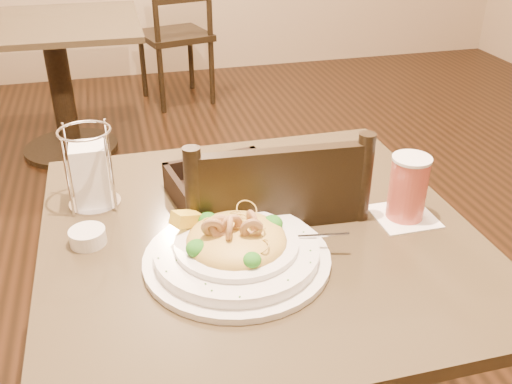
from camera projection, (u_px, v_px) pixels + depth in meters
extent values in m
cylinder|color=black|center=(258.00, 354.00, 1.39)|extent=(0.12, 0.12, 0.67)
cube|color=brown|center=(258.00, 235.00, 1.22)|extent=(0.90, 0.90, 0.03)
cylinder|color=black|center=(72.00, 148.00, 3.27)|extent=(0.52, 0.52, 0.03)
cylinder|color=black|center=(61.00, 89.00, 3.10)|extent=(0.12, 0.12, 0.67)
cube|color=brown|center=(50.00, 24.00, 2.93)|extent=(0.91, 0.91, 0.03)
cube|color=black|center=(262.00, 278.00, 1.52)|extent=(0.45, 0.45, 0.04)
cylinder|color=black|center=(306.00, 296.00, 1.82)|extent=(0.04, 0.04, 0.43)
cylinder|color=black|center=(193.00, 310.00, 1.76)|extent=(0.04, 0.04, 0.43)
cylinder|color=black|center=(342.00, 383.00, 1.51)|extent=(0.04, 0.04, 0.43)
cylinder|color=black|center=(358.00, 229.00, 1.27)|extent=(0.04, 0.04, 0.46)
cylinder|color=black|center=(197.00, 246.00, 1.21)|extent=(0.04, 0.04, 0.46)
cube|color=black|center=(281.00, 197.00, 1.19)|extent=(0.36, 0.05, 0.22)
cube|color=black|center=(175.00, 35.00, 3.79)|extent=(0.51, 0.51, 0.04)
cylinder|color=black|center=(191.00, 60.00, 4.12)|extent=(0.04, 0.04, 0.43)
cylinder|color=black|center=(143.00, 67.00, 3.97)|extent=(0.04, 0.04, 0.43)
cylinder|color=black|center=(212.00, 73.00, 3.85)|extent=(0.04, 0.04, 0.43)
cylinder|color=black|center=(161.00, 81.00, 3.69)|extent=(0.04, 0.04, 0.43)
cylinder|color=black|center=(155.00, 4.00, 3.46)|extent=(0.04, 0.04, 0.46)
cylinder|color=white|center=(237.00, 258.00, 1.11)|extent=(0.37, 0.37, 0.01)
cylinder|color=white|center=(237.00, 251.00, 1.10)|extent=(0.32, 0.32, 0.02)
cylinder|color=white|center=(237.00, 243.00, 1.09)|extent=(0.24, 0.24, 0.01)
ellipsoid|color=gold|center=(237.00, 240.00, 1.09)|extent=(0.19, 0.19, 0.07)
cube|color=gold|center=(186.00, 219.00, 1.13)|extent=(0.07, 0.06, 0.05)
cube|color=silver|center=(314.00, 236.00, 1.12)|extent=(0.13, 0.04, 0.01)
cube|color=silver|center=(278.00, 239.00, 1.10)|extent=(0.04, 0.03, 0.00)
torus|color=gold|center=(247.00, 209.00, 1.14)|extent=(0.05, 0.04, 0.03)
torus|color=gold|center=(216.00, 236.00, 1.09)|extent=(0.07, 0.06, 0.03)
torus|color=gold|center=(237.00, 225.00, 1.08)|extent=(0.04, 0.04, 0.02)
torus|color=gold|center=(262.00, 247.00, 1.03)|extent=(0.04, 0.04, 0.03)
torus|color=gold|center=(257.00, 232.00, 1.06)|extent=(0.05, 0.04, 0.04)
torus|color=gold|center=(261.00, 222.00, 1.13)|extent=(0.04, 0.04, 0.02)
torus|color=gold|center=(228.00, 234.00, 1.08)|extent=(0.05, 0.05, 0.01)
torus|color=gold|center=(222.00, 230.00, 1.09)|extent=(0.03, 0.04, 0.03)
torus|color=gold|center=(259.00, 237.00, 1.07)|extent=(0.06, 0.05, 0.02)
torus|color=gold|center=(266.00, 223.00, 1.11)|extent=(0.04, 0.04, 0.03)
torus|color=gold|center=(226.00, 226.00, 1.10)|extent=(0.06, 0.05, 0.04)
torus|color=gold|center=(243.00, 230.00, 1.09)|extent=(0.03, 0.03, 0.01)
torus|color=gold|center=(242.00, 248.00, 1.05)|extent=(0.07, 0.07, 0.03)
torus|color=gold|center=(252.00, 222.00, 1.09)|extent=(0.04, 0.05, 0.03)
torus|color=gold|center=(213.00, 228.00, 1.11)|extent=(0.07, 0.07, 0.03)
torus|color=gold|center=(240.00, 223.00, 1.08)|extent=(0.06, 0.05, 0.03)
torus|color=gold|center=(237.00, 228.00, 1.09)|extent=(0.04, 0.04, 0.01)
torus|color=gold|center=(219.00, 232.00, 1.10)|extent=(0.07, 0.06, 0.04)
torus|color=gold|center=(208.00, 227.00, 1.09)|extent=(0.05, 0.05, 0.02)
torus|color=gold|center=(234.00, 219.00, 1.11)|extent=(0.04, 0.04, 0.03)
torus|color=tan|center=(213.00, 228.00, 1.05)|extent=(0.05, 0.04, 0.05)
torus|color=tan|center=(221.00, 227.00, 1.05)|extent=(0.05, 0.03, 0.05)
torus|color=tan|center=(231.00, 225.00, 1.05)|extent=(0.05, 0.03, 0.05)
torus|color=tan|center=(251.00, 229.00, 1.04)|extent=(0.05, 0.03, 0.05)
torus|color=tan|center=(253.00, 222.00, 1.06)|extent=(0.03, 0.05, 0.05)
torus|color=tan|center=(229.00, 229.00, 1.04)|extent=(0.03, 0.05, 0.05)
ellipsoid|color=#1B6216|center=(272.00, 223.00, 1.12)|extent=(0.04, 0.04, 0.03)
ellipsoid|color=#1B6216|center=(208.00, 220.00, 1.14)|extent=(0.04, 0.04, 0.03)
ellipsoid|color=#1B6216|center=(197.00, 248.00, 1.05)|extent=(0.04, 0.04, 0.03)
ellipsoid|color=#1B6216|center=(251.00, 260.00, 1.02)|extent=(0.04, 0.04, 0.03)
cube|color=#266619|center=(177.00, 260.00, 1.05)|extent=(0.00, 0.00, 0.00)
cube|color=#266619|center=(166.00, 271.00, 1.02)|extent=(0.00, 0.00, 0.00)
cube|color=#266619|center=(264.00, 211.00, 1.21)|extent=(0.00, 0.00, 0.00)
cube|color=#266619|center=(310.00, 250.00, 1.08)|extent=(0.00, 0.00, 0.00)
cube|color=#266619|center=(310.00, 262.00, 1.05)|extent=(0.00, 0.00, 0.00)
cube|color=#266619|center=(158.00, 258.00, 1.06)|extent=(0.00, 0.00, 0.00)
cube|color=#266619|center=(274.00, 213.00, 1.20)|extent=(0.00, 0.00, 0.00)
cube|color=#266619|center=(206.00, 284.00, 0.99)|extent=(0.00, 0.00, 0.00)
cube|color=#266619|center=(212.00, 290.00, 0.98)|extent=(0.00, 0.00, 0.00)
cube|color=#266619|center=(288.00, 280.00, 1.00)|extent=(0.00, 0.00, 0.00)
cube|color=#266619|center=(304.00, 232.00, 1.14)|extent=(0.00, 0.00, 0.00)
cube|color=#266619|center=(253.00, 213.00, 1.20)|extent=(0.00, 0.00, 0.00)
cube|color=#266619|center=(200.00, 219.00, 1.18)|extent=(0.00, 0.00, 0.00)
cube|color=#266619|center=(240.00, 297.00, 0.96)|extent=(0.00, 0.00, 0.00)
cube|color=white|center=(404.00, 216.00, 1.26)|extent=(0.13, 0.13, 0.00)
cylinder|color=#C25344|center=(408.00, 188.00, 1.22)|extent=(0.08, 0.08, 0.14)
cylinder|color=white|center=(412.00, 159.00, 1.19)|extent=(0.08, 0.08, 0.01)
cube|color=black|center=(224.00, 192.00, 1.34)|extent=(0.27, 0.23, 0.02)
cube|color=black|center=(268.00, 171.00, 1.36)|extent=(0.05, 0.19, 0.05)
cube|color=black|center=(178.00, 190.00, 1.28)|extent=(0.05, 0.19, 0.05)
cube|color=black|center=(211.00, 164.00, 1.39)|extent=(0.24, 0.05, 0.05)
cube|color=black|center=(239.00, 198.00, 1.25)|extent=(0.24, 0.05, 0.05)
cylinder|color=silver|center=(95.00, 203.00, 1.31)|extent=(0.12, 0.12, 0.01)
torus|color=silver|center=(84.00, 131.00, 1.22)|extent=(0.12, 0.12, 0.01)
cube|color=white|center=(91.00, 174.00, 1.27)|extent=(0.09, 0.09, 0.14)
cylinder|color=silver|center=(68.00, 178.00, 1.21)|extent=(0.01, 0.01, 0.18)
cylinder|color=silver|center=(111.00, 173.00, 1.23)|extent=(0.01, 0.01, 0.18)
cylinder|color=silver|center=(69.00, 160.00, 1.29)|extent=(0.01, 0.01, 0.18)
cylinder|color=silver|center=(110.00, 156.00, 1.31)|extent=(0.01, 0.01, 0.18)
cylinder|color=white|center=(266.00, 182.00, 1.39)|extent=(0.18, 0.18, 0.01)
cylinder|color=white|center=(88.00, 237.00, 1.16)|extent=(0.08, 0.08, 0.03)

